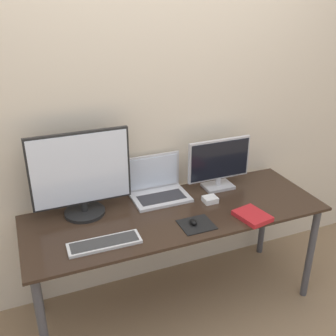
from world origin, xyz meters
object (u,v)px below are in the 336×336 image
at_px(mouse, 193,222).
at_px(book, 252,216).
at_px(laptop, 158,187).
at_px(keyboard, 104,243).
at_px(monitor_right, 219,163).
at_px(monitor_left, 81,175).
at_px(power_brick, 210,200).

bearing_deg(mouse, book, -10.15).
xyz_separation_m(laptop, keyboard, (-0.45, -0.40, -0.05)).
bearing_deg(mouse, keyboard, 179.56).
distance_m(laptop, book, 0.62).
height_order(monitor_right, keyboard, monitor_right).
height_order(monitor_right, book, monitor_right).
relative_size(laptop, keyboard, 0.93).
bearing_deg(mouse, monitor_left, 146.59).
height_order(laptop, book, laptop).
height_order(monitor_right, mouse, monitor_right).
distance_m(monitor_left, power_brick, 0.80).
bearing_deg(monitor_right, laptop, 173.33).
bearing_deg(book, keyboard, 175.56).
height_order(laptop, mouse, laptop).
relative_size(monitor_left, power_brick, 6.66).
bearing_deg(monitor_right, power_brick, -131.81).
xyz_separation_m(monitor_left, book, (0.89, -0.42, -0.24)).
bearing_deg(power_brick, book, -61.91).
relative_size(laptop, book, 1.61).
distance_m(monitor_right, book, 0.45).
relative_size(monitor_right, keyboard, 1.14).
bearing_deg(monitor_left, laptop, 5.74).
distance_m(laptop, power_brick, 0.34).
relative_size(monitor_left, book, 2.60).
relative_size(book, power_brick, 2.57).
distance_m(keyboard, book, 0.86).
height_order(monitor_left, monitor_right, monitor_left).
height_order(monitor_left, mouse, monitor_left).
height_order(keyboard, mouse, mouse).
distance_m(mouse, book, 0.36).
height_order(mouse, power_brick, same).
bearing_deg(keyboard, mouse, -0.44).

